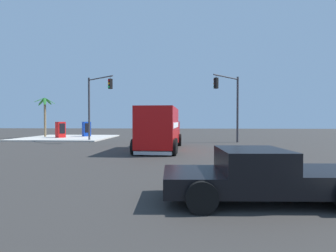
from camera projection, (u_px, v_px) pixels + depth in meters
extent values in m
plane|color=#33302D|center=(152.00, 150.00, 18.33)|extent=(100.00, 100.00, 0.00)
cube|color=beige|center=(68.00, 138.00, 30.57)|extent=(10.00, 10.00, 0.14)
cube|color=red|center=(159.00, 127.00, 17.74)|extent=(5.71, 2.64, 2.69)
cube|color=red|center=(165.00, 132.00, 21.64)|extent=(2.00, 2.48, 1.70)
cube|color=black|center=(166.00, 127.00, 22.48)|extent=(0.17, 2.02, 0.88)
cube|color=#B2B2B7|center=(153.00, 153.00, 15.08)|extent=(0.30, 2.31, 0.21)
cube|color=white|center=(142.00, 125.00, 17.86)|extent=(4.71, 0.22, 0.36)
cube|color=white|center=(176.00, 125.00, 17.62)|extent=(4.71, 0.22, 0.36)
cylinder|color=black|center=(151.00, 140.00, 21.73)|extent=(1.01, 0.32, 1.00)
cylinder|color=black|center=(180.00, 140.00, 21.48)|extent=(1.01, 0.32, 1.00)
cylinder|color=black|center=(138.00, 145.00, 16.69)|extent=(1.01, 0.32, 1.00)
cylinder|color=black|center=(175.00, 146.00, 16.44)|extent=(1.01, 0.32, 1.00)
cylinder|color=black|center=(134.00, 147.00, 15.65)|extent=(1.01, 0.32, 1.00)
cylinder|color=black|center=(174.00, 147.00, 15.40)|extent=(1.01, 0.32, 1.00)
cylinder|color=#38383D|center=(238.00, 110.00, 24.82)|extent=(0.20, 0.20, 6.42)
cylinder|color=#38383D|center=(226.00, 77.00, 23.42)|extent=(2.92, 2.76, 0.12)
cylinder|color=#38383D|center=(216.00, 76.00, 22.33)|extent=(0.03, 0.03, 0.25)
cube|color=black|center=(216.00, 83.00, 22.34)|extent=(0.42, 0.42, 0.95)
sphere|color=red|center=(214.00, 80.00, 22.47)|extent=(0.20, 0.20, 0.20)
sphere|color=#EFA314|center=(214.00, 83.00, 22.47)|extent=(0.20, 0.20, 0.20)
sphere|color=#19CC4C|center=(214.00, 87.00, 22.48)|extent=(0.20, 0.20, 0.20)
cylinder|color=#38383D|center=(89.00, 109.00, 26.37)|extent=(0.20, 0.20, 6.45)
cylinder|color=#38383D|center=(100.00, 78.00, 25.00)|extent=(2.52, 3.25, 0.12)
cylinder|color=#38383D|center=(110.00, 77.00, 23.93)|extent=(0.03, 0.03, 0.25)
cube|color=black|center=(110.00, 84.00, 23.94)|extent=(0.42, 0.42, 0.95)
sphere|color=red|center=(109.00, 80.00, 23.80)|extent=(0.20, 0.20, 0.20)
sphere|color=#EFA314|center=(109.00, 84.00, 23.81)|extent=(0.20, 0.20, 0.20)
sphere|color=#19CC4C|center=(109.00, 87.00, 23.81)|extent=(0.20, 0.20, 0.20)
cube|color=black|center=(192.00, 180.00, 6.78)|extent=(2.02, 1.59, 0.50)
cube|color=black|center=(252.00, 169.00, 6.76)|extent=(2.03, 1.79, 1.10)
cube|color=black|center=(252.00, 159.00, 6.75)|extent=(1.86, 1.51, 0.48)
cube|color=black|center=(322.00, 180.00, 6.75)|extent=(2.04, 2.09, 0.55)
cylinder|color=black|center=(202.00, 197.00, 5.78)|extent=(0.28, 0.77, 0.76)
cylinder|color=black|center=(194.00, 178.00, 7.79)|extent=(0.28, 0.77, 0.76)
cylinder|color=black|center=(306.00, 178.00, 7.75)|extent=(0.28, 0.77, 0.76)
cube|color=red|center=(61.00, 130.00, 29.75)|extent=(1.17, 1.12, 1.85)
cube|color=black|center=(62.00, 129.00, 29.51)|extent=(0.58, 0.40, 1.18)
cube|color=#0F38B2|center=(87.00, 129.00, 32.26)|extent=(1.16, 1.17, 1.85)
cube|color=black|center=(88.00, 128.00, 31.95)|extent=(0.47, 0.53, 1.18)
cylinder|color=#7A6647|center=(45.00, 118.00, 31.37)|extent=(0.26, 0.26, 4.72)
ellipsoid|color=#236628|center=(48.00, 101.00, 31.92)|extent=(1.30, 0.54, 0.83)
ellipsoid|color=#236628|center=(42.00, 102.00, 31.53)|extent=(0.71, 1.19, 1.00)
ellipsoid|color=#236628|center=(39.00, 100.00, 30.82)|extent=(1.30, 1.07, 0.68)
ellipsoid|color=#236628|center=(45.00, 101.00, 30.83)|extent=(1.18, 0.87, 0.98)
ellipsoid|color=#236628|center=(50.00, 101.00, 31.46)|extent=(0.69, 1.31, 0.84)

